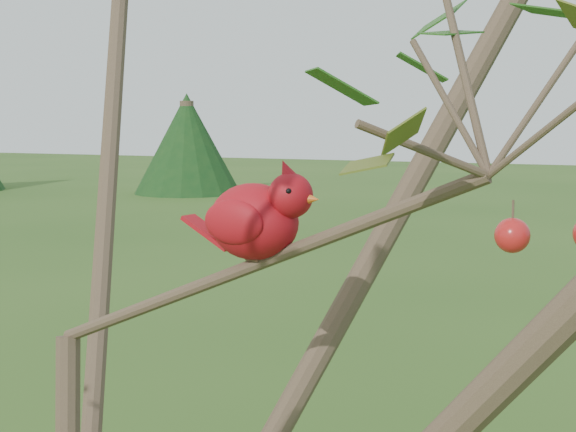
% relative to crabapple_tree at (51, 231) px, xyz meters
% --- Properties ---
extents(crabapple_tree, '(2.35, 2.05, 2.95)m').
position_rel_crabapple_tree_xyz_m(crabapple_tree, '(0.00, 0.00, 0.00)').
color(crabapple_tree, '#3D2D21').
rests_on(crabapple_tree, ground).
extents(cardinal, '(0.20, 0.11, 0.14)m').
position_rel_crabapple_tree_xyz_m(cardinal, '(0.24, 0.10, 0.02)').
color(cardinal, '#A80E12').
rests_on(cardinal, ground).
extents(distant_trees, '(40.69, 13.70, 3.27)m').
position_rel_crabapple_tree_xyz_m(distant_trees, '(-3.95, 23.22, -0.59)').
color(distant_trees, '#3D2D21').
rests_on(distant_trees, ground).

